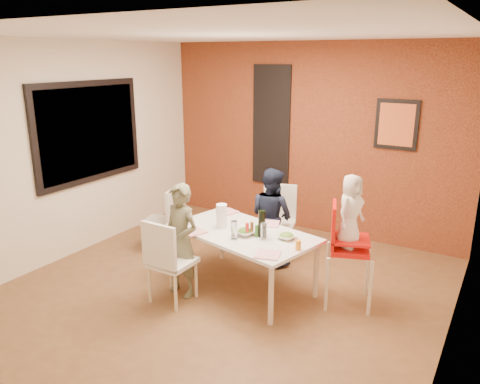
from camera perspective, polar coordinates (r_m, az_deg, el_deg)
The scene contains 35 objects.
ground at distance 5.33m, azimuth -1.69°, elevation -11.68°, with size 4.50×4.50×0.00m, color brown.
ceiling at distance 4.71m, azimuth -1.97°, elevation 18.70°, with size 4.50×4.50×0.02m, color white.
wall_back at distance 6.81m, azimuth 8.49°, elevation 6.40°, with size 4.50×0.02×2.70m, color beige.
wall_front at distance 3.28m, azimuth -23.63°, elevation -5.77°, with size 4.50×0.02×2.70m, color beige.
wall_left at distance 6.32m, azimuth -19.33°, elevation 4.90°, with size 0.02×4.50×2.70m, color beige.
wall_right at distance 4.14m, azimuth 25.47°, elevation -1.52°, with size 0.02×4.50×2.70m, color beige.
brick_accent_wall at distance 6.79m, azimuth 8.42°, elevation 6.38°, with size 4.50×0.02×2.70m, color maroon.
picture_window_frame at distance 6.40m, azimuth -17.96°, elevation 6.97°, with size 0.05×1.70×1.30m, color black.
picture_window_pane at distance 6.39m, azimuth -17.87°, elevation 6.96°, with size 0.02×1.55×1.15m, color black.
glassblock_strip at distance 7.00m, azimuth 3.85°, elevation 8.06°, with size 0.55×0.03×1.70m, color silver.
glassblock_surround at distance 7.00m, azimuth 3.83°, elevation 8.05°, with size 0.60×0.03×1.76m, color black.
art_print_frame at distance 6.37m, azimuth 18.55°, elevation 7.80°, with size 0.54×0.03×0.64m, color black.
art_print_canvas at distance 6.36m, azimuth 18.52°, elevation 7.78°, with size 0.44×0.01×0.54m, color orange.
dining_table at distance 5.12m, azimuth 0.35°, elevation -5.46°, with size 1.74×1.22×0.66m.
chair_near at distance 4.89m, azimuth -8.92°, elevation -7.95°, with size 0.43×0.43×0.91m.
chair_far at distance 6.02m, azimuth 4.69°, elevation -3.04°, with size 0.53×0.53×0.92m.
chair_left at distance 6.20m, azimuth -9.13°, elevation -2.97°, with size 0.50×0.50×0.85m.
high_chair at distance 4.90m, azimuth 12.67°, elevation -6.29°, with size 0.58×0.58×1.08m.
child_near at distance 5.02m, azimuth -7.21°, elevation -5.88°, with size 0.45×0.30×1.24m, color brown.
child_far at distance 5.77m, azimuth 3.86°, elevation -2.92°, with size 0.59×0.46×1.21m, color black.
toddler at distance 4.79m, azimuth 13.32°, elevation -2.27°, with size 0.37×0.24×0.75m, color silver.
plate_near_left at distance 5.11m, azimuth -5.64°, elevation -4.83°, with size 0.23×0.23×0.01m, color white.
plate_far_mid at distance 5.33m, azimuth 3.53°, elevation -3.87°, with size 0.23×0.23×0.01m, color white.
plate_near_right at distance 4.53m, azimuth 3.40°, elevation -7.61°, with size 0.23×0.23×0.01m, color white.
plate_far_left at distance 5.72m, azimuth -1.55°, elevation -2.42°, with size 0.22×0.22×0.01m, color white.
salad_bowl_a at distance 5.01m, azimuth 0.57°, elevation -4.89°, with size 0.24×0.24×0.06m, color white.
salad_bowl_b at distance 4.93m, azimuth 5.71°, elevation -5.43°, with size 0.20×0.20×0.05m, color white.
wine_bottle at distance 4.93m, azimuth 2.67°, elevation -3.87°, with size 0.08×0.08×0.29m, color black.
wine_glass_a at distance 4.88m, azimuth -0.71°, elevation -4.64°, with size 0.07×0.07×0.19m, color silver.
wine_glass_b at distance 4.87m, azimuth 2.91°, elevation -4.79°, with size 0.06×0.06×0.18m, color white.
paper_towel_roll at distance 5.18m, azimuth -2.25°, elevation -2.95°, with size 0.12×0.12×0.27m, color white.
condiment_red at distance 4.95m, azimuth 0.88°, elevation -4.61°, with size 0.04×0.04×0.15m, color red.
condiment_green at distance 4.94m, azimuth 2.02°, elevation -4.77°, with size 0.03×0.03×0.13m, color #367727.
condiment_brown at distance 4.99m, azimuth 1.45°, elevation -4.46°, with size 0.04×0.04×0.14m, color brown.
sippy_cup at distance 4.66m, azimuth 7.10°, elevation -6.46°, with size 0.06×0.06×0.10m, color orange.
Camera 1 is at (2.54, -3.96, 2.51)m, focal length 35.00 mm.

